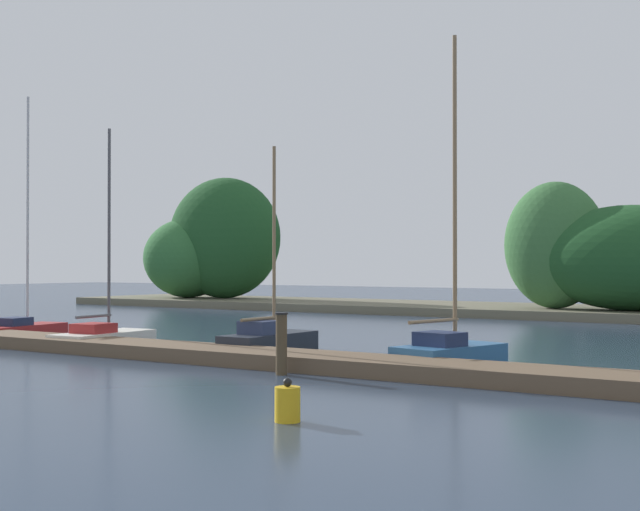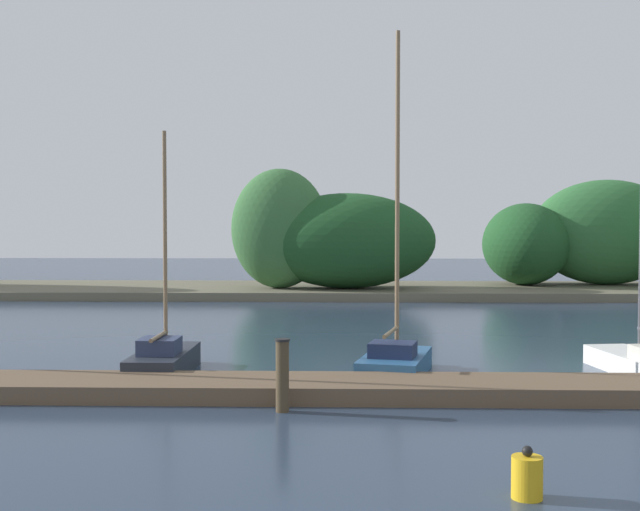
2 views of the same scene
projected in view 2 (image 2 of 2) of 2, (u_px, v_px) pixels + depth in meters
name	position (u px, v px, depth m)	size (l,w,h in m)	color
dock_pier	(283.00, 388.00, 15.83)	(29.40, 1.80, 0.35)	brown
far_shore	(391.00, 236.00, 38.89)	(61.22, 8.21, 7.52)	#66604C
sailboat_2	(164.00, 358.00, 18.23)	(1.15, 3.31, 5.60)	#232833
sailboat_3	(396.00, 357.00, 18.08)	(1.94, 3.19, 7.83)	#285684
mooring_piling_1	(282.00, 375.00, 14.53)	(0.28, 0.28, 1.35)	#4C3D28
channel_buoy_0	(527.00, 477.00, 9.93)	(0.39, 0.39, 0.67)	gold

